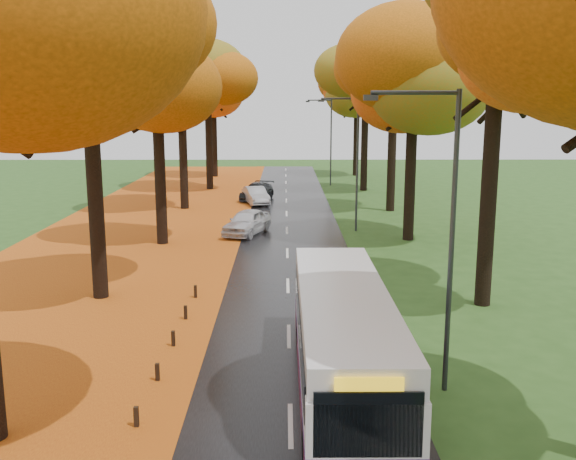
{
  "coord_description": "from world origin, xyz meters",
  "views": [
    {
      "loc": [
        -0.14,
        -8.21,
        7.65
      ],
      "look_at": [
        0.0,
        17.23,
        2.6
      ],
      "focal_mm": 40.0,
      "sensor_mm": 36.0,
      "label": 1
    }
  ],
  "objects_px": {
    "car_white": "(247,222)",
    "car_silver": "(256,196)",
    "streetlamp_mid": "(353,153)",
    "car_dark": "(257,191)",
    "streetlamp_far": "(328,135)",
    "bus": "(343,338)",
    "streetlamp_near": "(443,219)"
  },
  "relations": [
    {
      "from": "streetlamp_mid",
      "to": "car_white",
      "type": "relative_size",
      "value": 1.86
    },
    {
      "from": "streetlamp_near",
      "to": "bus",
      "type": "xyz_separation_m",
      "value": [
        -2.52,
        0.06,
        -3.24
      ]
    },
    {
      "from": "streetlamp_mid",
      "to": "car_silver",
      "type": "relative_size",
      "value": 2.01
    },
    {
      "from": "car_white",
      "to": "car_silver",
      "type": "height_order",
      "value": "car_white"
    },
    {
      "from": "car_white",
      "to": "car_dark",
      "type": "bearing_deg",
      "value": 109.71
    },
    {
      "from": "bus",
      "to": "car_white",
      "type": "height_order",
      "value": "bus"
    },
    {
      "from": "car_dark",
      "to": "streetlamp_near",
      "type": "bearing_deg",
      "value": -64.4
    },
    {
      "from": "streetlamp_near",
      "to": "car_white",
      "type": "xyz_separation_m",
      "value": [
        -6.3,
        20.85,
        -3.94
      ]
    },
    {
      "from": "streetlamp_mid",
      "to": "car_silver",
      "type": "height_order",
      "value": "streetlamp_mid"
    },
    {
      "from": "streetlamp_mid",
      "to": "car_dark",
      "type": "height_order",
      "value": "streetlamp_mid"
    },
    {
      "from": "streetlamp_mid",
      "to": "streetlamp_far",
      "type": "height_order",
      "value": "same"
    },
    {
      "from": "bus",
      "to": "car_silver",
      "type": "xyz_separation_m",
      "value": [
        -3.78,
        32.32,
        -0.78
      ]
    },
    {
      "from": "streetlamp_mid",
      "to": "bus",
      "type": "bearing_deg",
      "value": -96.55
    },
    {
      "from": "streetlamp_far",
      "to": "car_silver",
      "type": "distance_m",
      "value": 13.82
    },
    {
      "from": "bus",
      "to": "car_white",
      "type": "relative_size",
      "value": 2.42
    },
    {
      "from": "streetlamp_far",
      "to": "car_white",
      "type": "xyz_separation_m",
      "value": [
        -6.3,
        -23.15,
        -3.94
      ]
    },
    {
      "from": "streetlamp_near",
      "to": "streetlamp_far",
      "type": "xyz_separation_m",
      "value": [
        0.0,
        44.0,
        0.0
      ]
    },
    {
      "from": "car_white",
      "to": "streetlamp_mid",
      "type": "bearing_deg",
      "value": 30.09
    },
    {
      "from": "car_white",
      "to": "car_silver",
      "type": "distance_m",
      "value": 11.53
    },
    {
      "from": "bus",
      "to": "car_dark",
      "type": "height_order",
      "value": "bus"
    },
    {
      "from": "car_silver",
      "to": "car_dark",
      "type": "xyz_separation_m",
      "value": [
        0.0,
        2.28,
        0.01
      ]
    },
    {
      "from": "bus",
      "to": "car_dark",
      "type": "relative_size",
      "value": 2.29
    },
    {
      "from": "streetlamp_mid",
      "to": "streetlamp_far",
      "type": "bearing_deg",
      "value": 90.0
    },
    {
      "from": "streetlamp_near",
      "to": "streetlamp_far",
      "type": "relative_size",
      "value": 1.0
    },
    {
      "from": "car_white",
      "to": "streetlamp_far",
      "type": "bearing_deg",
      "value": 94.5
    },
    {
      "from": "car_silver",
      "to": "streetlamp_mid",
      "type": "bearing_deg",
      "value": -74.96
    },
    {
      "from": "car_white",
      "to": "car_dark",
      "type": "distance_m",
      "value": 13.81
    },
    {
      "from": "streetlamp_near",
      "to": "streetlamp_mid",
      "type": "xyz_separation_m",
      "value": [
        0.0,
        22.0,
        0.0
      ]
    },
    {
      "from": "streetlamp_near",
      "to": "streetlamp_far",
      "type": "bearing_deg",
      "value": 90.0
    },
    {
      "from": "car_dark",
      "to": "streetlamp_mid",
      "type": "bearing_deg",
      "value": -48.24
    },
    {
      "from": "streetlamp_mid",
      "to": "car_dark",
      "type": "relative_size",
      "value": 1.76
    },
    {
      "from": "streetlamp_far",
      "to": "car_white",
      "type": "distance_m",
      "value": 24.32
    }
  ]
}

